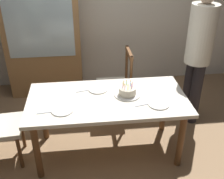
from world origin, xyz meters
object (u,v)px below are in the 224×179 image
(plate_far_side, at_px, (98,89))
(china_cabinet, at_px, (43,34))
(birthday_cake, at_px, (127,92))
(person_guest, at_px, (199,50))
(plate_near_guest, at_px, (159,104))
(chair_spindle_back, at_px, (116,85))
(dining_table, at_px, (107,105))
(plate_near_celebrant, at_px, (62,110))

(plate_far_side, height_order, china_cabinet, china_cabinet)
(birthday_cake, bearing_deg, person_guest, 26.81)
(plate_near_guest, height_order, chair_spindle_back, chair_spindle_back)
(dining_table, xyz_separation_m, plate_near_celebrant, (-0.47, -0.19, 0.09))
(dining_table, relative_size, plate_near_guest, 7.72)
(plate_far_side, height_order, person_guest, person_guest)
(chair_spindle_back, bearing_deg, dining_table, -104.20)
(dining_table, xyz_separation_m, plate_far_side, (-0.08, 0.19, 0.09))
(plate_far_side, bearing_deg, chair_spindle_back, 63.72)
(chair_spindle_back, bearing_deg, person_guest, -12.92)
(person_guest, bearing_deg, chair_spindle_back, 167.08)
(chair_spindle_back, xyz_separation_m, person_guest, (0.99, -0.23, 0.55))
(plate_near_guest, bearing_deg, plate_far_side, 147.43)
(dining_table, xyz_separation_m, birthday_cake, (0.22, 0.03, 0.13))
(birthday_cake, xyz_separation_m, person_guest, (0.95, 0.48, 0.24))
(person_guest, bearing_deg, china_cabinet, 152.25)
(dining_table, relative_size, birthday_cake, 6.06)
(plate_near_celebrant, bearing_deg, dining_table, 22.12)
(dining_table, relative_size, china_cabinet, 0.89)
(birthday_cake, distance_m, plate_near_celebrant, 0.72)
(dining_table, height_order, plate_near_celebrant, plate_near_celebrant)
(plate_far_side, bearing_deg, china_cabinet, 117.83)
(dining_table, height_order, china_cabinet, china_cabinet)
(dining_table, relative_size, chair_spindle_back, 1.79)
(plate_near_guest, distance_m, person_guest, 1.01)
(plate_near_guest, distance_m, china_cabinet, 2.20)
(dining_table, bearing_deg, china_cabinet, 117.39)
(plate_near_guest, bearing_deg, birthday_cake, 142.32)
(birthday_cake, bearing_deg, dining_table, -171.39)
(birthday_cake, distance_m, plate_near_guest, 0.37)
(plate_near_guest, bearing_deg, chair_spindle_back, 109.05)
(china_cabinet, bearing_deg, plate_near_celebrant, -78.99)
(plate_far_side, relative_size, chair_spindle_back, 0.23)
(plate_far_side, bearing_deg, birthday_cake, -27.13)
(birthday_cake, height_order, plate_far_side, birthday_cake)
(dining_table, height_order, plate_far_side, plate_far_side)
(birthday_cake, xyz_separation_m, plate_near_celebrant, (-0.69, -0.22, -0.04))
(plate_far_side, xyz_separation_m, chair_spindle_back, (0.27, 0.55, -0.27))
(birthday_cake, height_order, plate_near_guest, birthday_cake)
(dining_table, distance_m, chair_spindle_back, 0.79)
(person_guest, bearing_deg, plate_near_celebrant, -156.75)
(plate_near_celebrant, distance_m, person_guest, 1.81)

